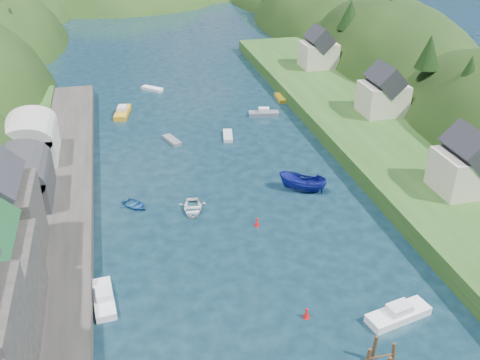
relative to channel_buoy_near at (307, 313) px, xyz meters
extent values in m
plane|color=black|center=(-1.53, 42.50, -0.48)|extent=(600.00, 600.00, 0.00)
ellipsoid|color=black|center=(-46.53, 152.50, -7.30)|extent=(44.00, 75.56, 39.00)
ellipsoid|color=black|center=(43.47, 67.50, -8.88)|extent=(36.00, 75.56, 48.00)
ellipsoid|color=black|center=(43.47, 110.50, -8.26)|extent=(36.00, 75.56, 44.49)
ellipsoid|color=black|center=(43.47, 152.50, -6.78)|extent=(36.00, 75.56, 36.00)
ellipsoid|color=black|center=(-11.53, 162.50, -10.48)|extent=(80.00, 60.00, 44.00)
ellipsoid|color=black|center=(16.47, 172.50, -12.48)|extent=(70.00, 56.00, 36.00)
cone|color=black|center=(-36.41, 96.40, 8.50)|extent=(4.07, 4.07, 5.97)
cone|color=black|center=(36.15, 31.67, 9.80)|extent=(5.29, 5.29, 7.30)
cone|color=black|center=(34.64, 40.54, 11.76)|extent=(4.07, 4.07, 5.52)
cone|color=black|center=(37.88, 55.10, 7.75)|extent=(3.40, 3.40, 5.91)
cone|color=black|center=(41.00, 66.73, 11.09)|extent=(4.94, 4.94, 9.07)
cone|color=black|center=(34.41, 71.03, 11.52)|extent=(5.25, 5.25, 5.90)
cube|color=#2D2B28|center=(-25.53, 12.50, 0.52)|extent=(12.00, 110.00, 2.00)
cube|color=#2D2B28|center=(-27.53, 13.50, 5.52)|extent=(7.00, 8.00, 8.00)
cube|color=#2D2D30|center=(-27.53, 25.50, 3.52)|extent=(7.00, 9.00, 4.00)
cylinder|color=#2D2D30|center=(-27.53, 25.50, 5.52)|extent=(7.00, 9.00, 7.00)
cube|color=#B2B2A8|center=(-27.53, 37.50, 3.52)|extent=(7.00, 9.00, 4.00)
cylinder|color=#B2B2A8|center=(-27.53, 37.50, 5.52)|extent=(7.00, 9.00, 7.00)
cube|color=#234719|center=(23.47, 32.50, 0.72)|extent=(16.00, 120.00, 2.40)
cube|color=beige|center=(25.47, 14.50, 4.42)|extent=(7.00, 6.00, 5.00)
cube|color=black|center=(25.47, 14.50, 7.76)|extent=(5.15, 6.24, 5.15)
cube|color=beige|center=(27.47, 40.50, 4.42)|extent=(7.00, 6.00, 5.00)
cube|color=black|center=(27.47, 40.50, 7.76)|extent=(5.15, 6.24, 5.15)
cube|color=beige|center=(26.47, 67.50, 4.42)|extent=(7.00, 6.00, 5.00)
cube|color=black|center=(26.47, 67.50, 7.76)|extent=(5.15, 6.24, 5.15)
cylinder|color=#382314|center=(4.95, -7.35, 0.58)|extent=(0.32, 0.32, 3.33)
cylinder|color=#382314|center=(3.77, -6.17, 0.58)|extent=(0.32, 0.32, 3.33)
cylinder|color=#382314|center=(3.77, -7.35, 1.16)|extent=(2.82, 0.16, 0.16)
cone|color=#B70E0E|center=(0.00, 0.00, -0.03)|extent=(0.70, 0.70, 0.90)
sphere|color=#B70E0E|center=(0.00, 0.00, 0.47)|extent=(0.30, 0.30, 0.30)
cone|color=#B70E0E|center=(-0.51, 16.05, -0.03)|extent=(0.70, 0.70, 0.90)
sphere|color=#B70E0E|center=(-0.51, 16.05, 0.47)|extent=(0.30, 0.30, 0.30)
cube|color=slate|center=(-7.43, 42.23, -0.21)|extent=(2.76, 4.47, 0.59)
imported|color=#194A8A|center=(-14.44, 23.87, -0.23)|extent=(4.61, 4.78, 0.81)
cube|color=white|center=(-8.24, 67.68, -0.20)|extent=(4.29, 4.02, 0.62)
imported|color=navy|center=(7.51, 22.82, 0.61)|extent=(6.78, 5.34, 2.49)
cube|color=gold|center=(-14.53, 55.77, -0.08)|extent=(3.40, 6.69, 0.90)
cube|color=silver|center=(-14.53, 55.77, 0.77)|extent=(1.91, 2.50, 0.70)
cube|color=silver|center=(1.58, 41.91, -0.20)|extent=(2.18, 4.54, 0.61)
cube|color=white|center=(8.33, -2.08, -0.08)|extent=(6.62, 3.38, 0.89)
cube|color=silver|center=(8.33, -2.08, 0.76)|extent=(2.47, 1.90, 0.70)
cube|color=white|center=(-18.53, 6.61, -0.11)|extent=(2.41, 5.95, 0.81)
cube|color=silver|center=(-18.53, 6.61, 0.68)|extent=(1.51, 2.14, 0.70)
cube|color=#C28F16|center=(15.10, 56.67, -0.20)|extent=(1.68, 4.55, 0.63)
imported|color=silver|center=(-7.44, 21.20, -0.13)|extent=(4.07, 5.26, 1.00)
cube|color=slate|center=(9.77, 49.59, -0.15)|extent=(5.48, 2.64, 0.74)
cube|color=silver|center=(9.77, 49.59, 0.61)|extent=(2.03, 1.52, 0.70)
camera|label=1|loc=(-14.89, -35.31, 35.19)|focal=40.00mm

